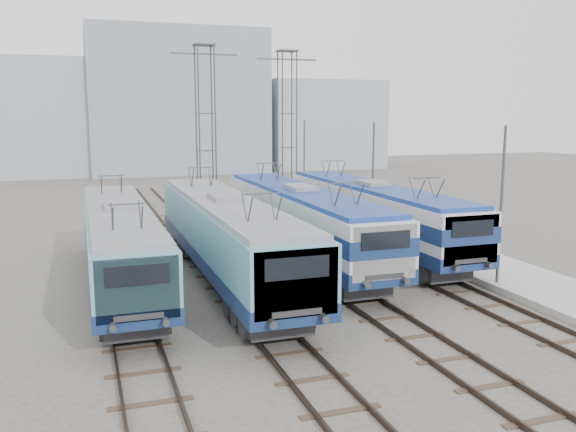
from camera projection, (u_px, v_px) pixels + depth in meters
The scene contains 14 objects.
ground at pixel (331, 326), 21.74m from camera, with size 160.00×160.00×0.00m, color #514C47.
platform at pixel (449, 253), 32.43m from camera, with size 4.00×70.00×0.30m, color #9E9E99.
locomotive_far_left at pixel (120, 240), 25.94m from camera, with size 2.74×17.27×3.25m.
locomotive_center_left at pixel (227, 234), 26.59m from camera, with size 2.94×18.57×3.49m.
locomotive_center_right at pixel (302, 217), 30.68m from camera, with size 2.88×18.24×3.43m.
locomotive_far_right at pixel (373, 210), 33.02m from camera, with size 2.85×18.05×3.39m.
catenary_tower_west at pixel (206, 126), 41.18m from camera, with size 4.50×1.20×12.00m.
catenary_tower_east at pixel (287, 125), 45.12m from camera, with size 4.50×1.20×12.00m.
mast_front at pixel (501, 209), 25.77m from camera, with size 0.12×0.12×7.00m, color #3F4247.
mast_mid at pixel (373, 180), 36.97m from camera, with size 0.12×0.12×7.00m, color #3F4247.
mast_rear at pixel (304, 165), 48.17m from camera, with size 0.12×0.12×7.00m, color #3F4247.
building_west at pixel (27, 118), 74.01m from camera, with size 18.00×12.00×14.00m, color #8B929D.
building_center at pixel (176, 102), 79.40m from camera, with size 22.00×14.00×18.00m, color gray.
building_east at pixel (318, 125), 86.27m from camera, with size 16.00×12.00×12.00m, color #8B929D.
Camera 1 is at (-8.16, -19.19, 7.46)m, focal length 38.00 mm.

